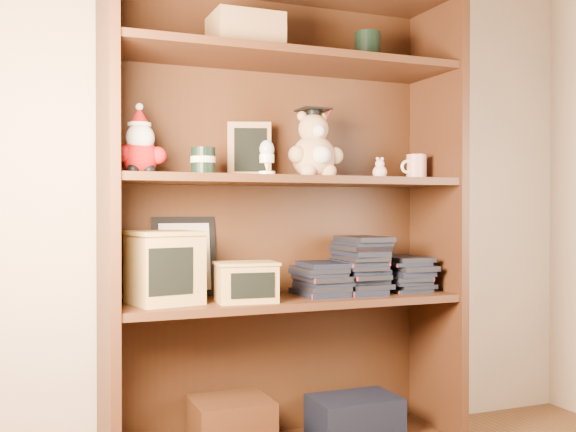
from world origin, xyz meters
The scene contains 16 objects.
bookcase centered at (0.20, 1.36, 0.78)m, with size 1.20×0.35×1.60m.
shelf_lower centered at (0.20, 1.30, 0.54)m, with size 1.14×0.33×0.02m.
shelf_upper centered at (0.20, 1.30, 0.94)m, with size 1.14×0.33×0.02m.
santa_plush centered at (-0.29, 1.30, 1.03)m, with size 0.16×0.11×0.22m.
teachers_tin centered at (-0.09, 1.30, 1.00)m, with size 0.08×0.08×0.09m.
chalkboard_plaque centered at (0.10, 1.42, 1.04)m, with size 0.15×0.11×0.19m.
egg_cup centered at (0.10, 1.23, 1.01)m, with size 0.05×0.05×0.11m.
grad_teddy_bear centered at (0.29, 1.30, 1.04)m, with size 0.20×0.17×0.24m.
pink_figurine centered at (0.55, 1.30, 0.98)m, with size 0.05×0.05×0.08m.
teacher_mug centered at (0.70, 1.31, 0.99)m, with size 0.10×0.07×0.09m.
certificate_frame centered at (-0.12, 1.44, 0.68)m, with size 0.21×0.06×0.27m.
treats_box centered at (-0.22, 1.30, 0.66)m, with size 0.24×0.24×0.22m.
pencils_box centered at (0.03, 1.24, 0.61)m, with size 0.21×0.16×0.13m.
book_stack_left centered at (0.32, 1.30, 0.61)m, with size 0.14×0.20×0.11m.
book_stack_mid centered at (0.47, 1.30, 0.65)m, with size 0.14×0.20×0.19m.
book_stack_right centered at (0.65, 1.30, 0.61)m, with size 0.14×0.20×0.13m.
Camera 1 is at (-0.64, -0.77, 0.84)m, focal length 42.00 mm.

